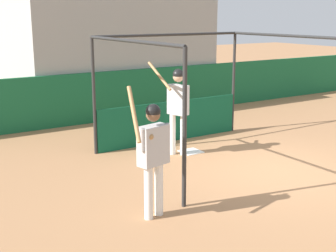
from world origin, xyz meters
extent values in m
plane|color=#A8754C|center=(0.00, 0.00, 0.00)|extent=(60.00, 60.00, 0.00)
cube|color=#196038|center=(0.00, 5.78, 0.71)|extent=(24.00, 0.12, 1.41)
cube|color=#9E9E99|center=(0.00, 7.84, 1.73)|extent=(5.95, 4.00, 3.46)
cube|color=#195B33|center=(-2.20, 6.24, 1.46)|extent=(0.45, 0.40, 0.10)
cube|color=#195B33|center=(-2.20, 6.42, 1.69)|extent=(0.45, 0.06, 0.40)
cube|color=#195B33|center=(-1.65, 6.24, 1.46)|extent=(0.45, 0.40, 0.10)
cube|color=#195B33|center=(-1.65, 6.42, 1.69)|extent=(0.45, 0.06, 0.40)
cube|color=#195B33|center=(-1.10, 6.24, 1.46)|extent=(0.45, 0.40, 0.10)
cube|color=#195B33|center=(-1.10, 6.42, 1.69)|extent=(0.45, 0.06, 0.40)
cube|color=#195B33|center=(-0.55, 6.24, 1.46)|extent=(0.45, 0.40, 0.10)
cube|color=#195B33|center=(-0.55, 6.42, 1.69)|extent=(0.45, 0.06, 0.40)
cube|color=#195B33|center=(0.00, 6.24, 1.46)|extent=(0.45, 0.40, 0.10)
cube|color=#195B33|center=(0.00, 6.42, 1.69)|extent=(0.45, 0.06, 0.40)
cube|color=#195B33|center=(0.55, 6.24, 1.46)|extent=(0.45, 0.40, 0.10)
cube|color=#195B33|center=(0.55, 6.42, 1.69)|extent=(0.45, 0.06, 0.40)
cube|color=#195B33|center=(1.10, 6.24, 1.46)|extent=(0.45, 0.40, 0.10)
cube|color=#195B33|center=(1.10, 6.42, 1.69)|extent=(0.45, 0.06, 0.40)
cube|color=#195B33|center=(1.65, 6.24, 1.46)|extent=(0.45, 0.40, 0.10)
cube|color=#195B33|center=(1.65, 6.42, 1.69)|extent=(0.45, 0.06, 0.40)
cube|color=#195B33|center=(2.20, 6.24, 1.46)|extent=(0.45, 0.40, 0.10)
cube|color=#195B33|center=(2.20, 6.42, 1.69)|extent=(0.45, 0.06, 0.40)
cube|color=#195B33|center=(-2.20, 7.04, 1.86)|extent=(0.45, 0.40, 0.10)
cube|color=#195B33|center=(-2.20, 7.22, 2.09)|extent=(0.45, 0.06, 0.40)
cube|color=#195B33|center=(-1.65, 7.04, 1.86)|extent=(0.45, 0.40, 0.10)
cube|color=#195B33|center=(-1.65, 7.22, 2.09)|extent=(0.45, 0.06, 0.40)
cube|color=#195B33|center=(-1.10, 7.04, 1.86)|extent=(0.45, 0.40, 0.10)
cube|color=#195B33|center=(-1.10, 7.22, 2.09)|extent=(0.45, 0.06, 0.40)
cube|color=#195B33|center=(-0.55, 7.04, 1.86)|extent=(0.45, 0.40, 0.10)
cube|color=#195B33|center=(-0.55, 7.22, 2.09)|extent=(0.45, 0.06, 0.40)
cube|color=#195B33|center=(0.00, 7.04, 1.86)|extent=(0.45, 0.40, 0.10)
cube|color=#195B33|center=(0.00, 7.22, 2.09)|extent=(0.45, 0.06, 0.40)
cube|color=#195B33|center=(0.55, 7.04, 1.86)|extent=(0.45, 0.40, 0.10)
cube|color=#195B33|center=(0.55, 7.22, 2.09)|extent=(0.45, 0.06, 0.40)
cube|color=#195B33|center=(1.10, 7.04, 1.86)|extent=(0.45, 0.40, 0.10)
cube|color=#195B33|center=(1.10, 7.22, 2.09)|extent=(0.45, 0.06, 0.40)
cube|color=#195B33|center=(1.65, 7.04, 1.86)|extent=(0.45, 0.40, 0.10)
cube|color=#195B33|center=(1.65, 7.22, 2.09)|extent=(0.45, 0.06, 0.40)
cube|color=#195B33|center=(2.20, 7.04, 1.86)|extent=(0.45, 0.40, 0.10)
cube|color=#195B33|center=(2.20, 7.22, 2.09)|extent=(0.45, 0.06, 0.40)
cube|color=#195B33|center=(-2.20, 7.84, 2.26)|extent=(0.45, 0.40, 0.10)
cube|color=#195B33|center=(-2.20, 8.02, 2.49)|extent=(0.45, 0.06, 0.40)
cube|color=#195B33|center=(-1.65, 7.84, 2.26)|extent=(0.45, 0.40, 0.10)
cube|color=#195B33|center=(-1.65, 8.02, 2.49)|extent=(0.45, 0.06, 0.40)
cube|color=#195B33|center=(-1.10, 7.84, 2.26)|extent=(0.45, 0.40, 0.10)
cube|color=#195B33|center=(-1.10, 8.02, 2.49)|extent=(0.45, 0.06, 0.40)
cube|color=#195B33|center=(-0.55, 7.84, 2.26)|extent=(0.45, 0.40, 0.10)
cube|color=#195B33|center=(-0.55, 8.02, 2.49)|extent=(0.45, 0.06, 0.40)
cube|color=#195B33|center=(0.00, 7.84, 2.26)|extent=(0.45, 0.40, 0.10)
cube|color=#195B33|center=(0.00, 8.02, 2.49)|extent=(0.45, 0.06, 0.40)
cube|color=#195B33|center=(0.55, 7.84, 2.26)|extent=(0.45, 0.40, 0.10)
cube|color=#195B33|center=(0.55, 8.02, 2.49)|extent=(0.45, 0.06, 0.40)
cube|color=#195B33|center=(1.10, 7.84, 2.26)|extent=(0.45, 0.40, 0.10)
cube|color=#195B33|center=(1.10, 8.02, 2.49)|extent=(0.45, 0.06, 0.40)
cube|color=#195B33|center=(1.65, 7.84, 2.26)|extent=(0.45, 0.40, 0.10)
cube|color=#195B33|center=(1.65, 8.02, 2.49)|extent=(0.45, 0.06, 0.40)
cube|color=#195B33|center=(2.20, 7.84, 2.26)|extent=(0.45, 0.40, 0.10)
cube|color=#195B33|center=(2.20, 8.02, 2.49)|extent=(0.45, 0.06, 0.40)
cube|color=#195B33|center=(-2.20, 8.64, 2.66)|extent=(0.45, 0.40, 0.10)
cube|color=#195B33|center=(-2.20, 8.82, 2.89)|extent=(0.45, 0.06, 0.40)
cube|color=#195B33|center=(-1.65, 8.64, 2.66)|extent=(0.45, 0.40, 0.10)
cube|color=#195B33|center=(-1.65, 8.82, 2.89)|extent=(0.45, 0.06, 0.40)
cube|color=#195B33|center=(-1.10, 8.64, 2.66)|extent=(0.45, 0.40, 0.10)
cube|color=#195B33|center=(-1.10, 8.82, 2.89)|extent=(0.45, 0.06, 0.40)
cube|color=#195B33|center=(-0.55, 8.64, 2.66)|extent=(0.45, 0.40, 0.10)
cube|color=#195B33|center=(-0.55, 8.82, 2.89)|extent=(0.45, 0.06, 0.40)
cube|color=#195B33|center=(0.00, 8.64, 2.66)|extent=(0.45, 0.40, 0.10)
cube|color=#195B33|center=(0.00, 8.82, 2.89)|extent=(0.45, 0.06, 0.40)
cube|color=#195B33|center=(0.55, 8.64, 2.66)|extent=(0.45, 0.40, 0.10)
cube|color=#195B33|center=(0.55, 8.82, 2.89)|extent=(0.45, 0.06, 0.40)
cube|color=#195B33|center=(1.10, 8.64, 2.66)|extent=(0.45, 0.40, 0.10)
cube|color=#195B33|center=(1.10, 8.82, 2.89)|extent=(0.45, 0.06, 0.40)
cube|color=#195B33|center=(1.65, 8.64, 2.66)|extent=(0.45, 0.40, 0.10)
cube|color=#195B33|center=(1.65, 8.82, 2.89)|extent=(0.45, 0.06, 0.40)
cube|color=#195B33|center=(2.20, 8.64, 2.66)|extent=(0.45, 0.40, 0.10)
cube|color=#195B33|center=(2.20, 8.82, 2.89)|extent=(0.45, 0.06, 0.40)
cube|color=#195B33|center=(-2.20, 9.44, 3.06)|extent=(0.45, 0.40, 0.10)
cube|color=#195B33|center=(-2.20, 9.62, 3.29)|extent=(0.45, 0.06, 0.40)
cube|color=#195B33|center=(-1.65, 9.44, 3.06)|extent=(0.45, 0.40, 0.10)
cube|color=#195B33|center=(-1.65, 9.62, 3.29)|extent=(0.45, 0.06, 0.40)
cube|color=#195B33|center=(-1.10, 9.44, 3.06)|extent=(0.45, 0.40, 0.10)
cube|color=#195B33|center=(-1.10, 9.62, 3.29)|extent=(0.45, 0.06, 0.40)
cube|color=#195B33|center=(-0.55, 9.44, 3.06)|extent=(0.45, 0.40, 0.10)
cube|color=#195B33|center=(-0.55, 9.62, 3.29)|extent=(0.45, 0.06, 0.40)
cube|color=#195B33|center=(0.00, 9.44, 3.06)|extent=(0.45, 0.40, 0.10)
cube|color=#195B33|center=(0.00, 9.62, 3.29)|extent=(0.45, 0.06, 0.40)
cube|color=#195B33|center=(0.55, 9.44, 3.06)|extent=(0.45, 0.40, 0.10)
cube|color=#195B33|center=(0.55, 9.62, 3.29)|extent=(0.45, 0.06, 0.40)
cube|color=#195B33|center=(1.10, 9.44, 3.06)|extent=(0.45, 0.40, 0.10)
cube|color=#195B33|center=(1.10, 9.62, 3.29)|extent=(0.45, 0.06, 0.40)
cube|color=#195B33|center=(1.65, 9.44, 3.06)|extent=(0.45, 0.40, 0.10)
cube|color=#195B33|center=(1.65, 9.62, 3.29)|extent=(0.45, 0.06, 0.40)
cube|color=#195B33|center=(2.20, 9.44, 3.06)|extent=(0.45, 0.40, 0.10)
cube|color=#195B33|center=(2.20, 9.62, 3.29)|extent=(0.45, 0.06, 0.40)
cylinder|color=#282828|center=(-2.60, -0.45, 1.26)|extent=(0.07, 0.07, 2.52)
cylinder|color=#282828|center=(-2.60, 2.96, 1.26)|extent=(0.07, 0.07, 2.52)
cylinder|color=#282828|center=(1.28, 2.96, 1.26)|extent=(0.07, 0.07, 2.52)
cylinder|color=#282828|center=(-2.60, 1.26, 2.52)|extent=(0.06, 3.42, 0.06)
cylinder|color=#282828|center=(1.28, 1.26, 2.52)|extent=(0.06, 3.42, 0.06)
cylinder|color=#282828|center=(-0.66, 2.96, 2.52)|extent=(3.87, 0.06, 0.06)
cube|color=#0F5133|center=(-0.66, 2.94, 0.49)|extent=(3.80, 0.03, 0.97)
cube|color=white|center=(-0.77, 1.94, 0.01)|extent=(0.44, 0.44, 0.02)
cylinder|color=white|center=(-1.03, 1.87, 0.45)|extent=(0.16, 0.16, 0.90)
cylinder|color=white|center=(-1.20, 2.02, 0.45)|extent=(0.16, 0.16, 0.90)
cube|color=#B7B7B7|center=(-1.12, 1.94, 1.21)|extent=(0.34, 0.49, 0.63)
sphere|color=tan|center=(-1.12, 1.94, 1.70)|extent=(0.22, 0.22, 0.22)
sphere|color=black|center=(-1.12, 1.94, 1.75)|extent=(0.24, 0.24, 0.24)
cylinder|color=#B7B7B7|center=(-1.09, 1.71, 1.36)|extent=(0.09, 0.09, 0.35)
cylinder|color=#B7B7B7|center=(-1.22, 2.15, 1.36)|extent=(0.09, 0.09, 0.35)
cylinder|color=#AD7F4C|center=(-1.48, 2.10, 1.73)|extent=(0.15, 0.75, 0.55)
sphere|color=#AD7F4C|center=(-1.13, 2.15, 1.48)|extent=(0.08, 0.08, 0.08)
cylinder|color=white|center=(-3.10, -0.51, 0.42)|extent=(0.15, 0.15, 0.83)
cylinder|color=white|center=(-3.31, -0.56, 0.42)|extent=(0.15, 0.15, 0.83)
cube|color=#B7B7B7|center=(-3.20, -0.53, 1.13)|extent=(0.51, 0.32, 0.59)
sphere|color=brown|center=(-3.20, -0.53, 1.58)|extent=(0.21, 0.21, 0.21)
sphere|color=black|center=(-3.20, -0.53, 1.63)|extent=(0.22, 0.22, 0.22)
cylinder|color=#B7B7B7|center=(-2.95, -0.52, 1.26)|extent=(0.08, 0.08, 0.32)
cylinder|color=#B7B7B7|center=(-3.44, -0.63, 1.26)|extent=(0.08, 0.08, 0.32)
cylinder|color=#AD7F4C|center=(-3.56, -0.61, 1.65)|extent=(0.17, 0.53, 0.73)
sphere|color=#AD7F4C|center=(-3.32, -0.66, 1.30)|extent=(0.08, 0.08, 0.08)
camera|label=1|loc=(-6.55, -6.19, 3.00)|focal=50.00mm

